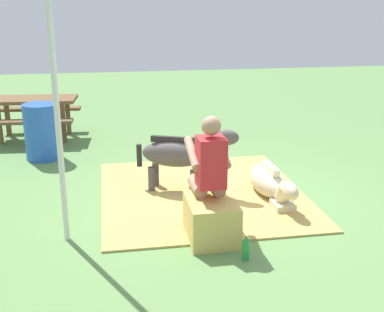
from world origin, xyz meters
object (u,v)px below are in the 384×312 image
at_px(soda_bottle, 246,248).
at_px(water_barrel, 42,132).
at_px(pony_standing, 181,154).
at_px(pony_lying, 270,183).
at_px(person_seated, 208,169).
at_px(tent_pole_left, 58,122).
at_px(picnic_bench, 34,108).
at_px(hay_bale, 211,219).

distance_m(soda_bottle, water_barrel, 4.35).
bearing_deg(soda_bottle, pony_standing, 10.40).
bearing_deg(pony_lying, water_barrel, 54.47).
height_order(pony_standing, soda_bottle, pony_standing).
bearing_deg(pony_standing, soda_bottle, -169.60).
relative_size(pony_lying, soda_bottle, 5.12).
height_order(person_seated, tent_pole_left, tent_pole_left).
xyz_separation_m(pony_lying, picnic_bench, (3.41, 3.30, 0.39)).
bearing_deg(person_seated, soda_bottle, -160.16).
height_order(hay_bale, picnic_bench, picnic_bench).
distance_m(pony_standing, pony_lying, 1.21).
xyz_separation_m(hay_bale, person_seated, (0.16, 0.00, 0.50)).
bearing_deg(person_seated, water_barrel, 33.96).
bearing_deg(soda_bottle, water_barrel, 31.68).
bearing_deg(person_seated, tent_pole_left, 86.77).
xyz_separation_m(pony_standing, tent_pole_left, (-1.15, 1.39, 0.75)).
relative_size(person_seated, soda_bottle, 5.04).
bearing_deg(tent_pole_left, hay_bale, -99.30).
xyz_separation_m(person_seated, picnic_bench, (4.27, 2.31, -0.14)).
bearing_deg(water_barrel, pony_standing, -132.90).
relative_size(hay_bale, pony_lying, 0.49).
xyz_separation_m(pony_standing, pony_lying, (-0.37, -1.10, -0.33)).
bearing_deg(person_seated, hay_bale, -179.16).
height_order(hay_bale, water_barrel, water_barrel).
bearing_deg(water_barrel, picnic_bench, 12.30).
relative_size(soda_bottle, picnic_bench, 0.16).
distance_m(hay_bale, person_seated, 0.53).
distance_m(hay_bale, pony_lying, 1.42).
bearing_deg(person_seated, pony_standing, 5.01).
relative_size(hay_bale, water_barrel, 0.75).
bearing_deg(hay_bale, person_seated, 0.84).
relative_size(soda_bottle, tent_pole_left, 0.10).
bearing_deg(pony_lying, tent_pole_left, 107.30).
bearing_deg(pony_lying, picnic_bench, 44.10).
bearing_deg(pony_lying, soda_bottle, 153.73).
relative_size(pony_lying, picnic_bench, 0.83).
relative_size(pony_standing, picnic_bench, 0.80).
height_order(hay_bale, pony_standing, pony_standing).
distance_m(hay_bale, picnic_bench, 5.01).
relative_size(person_seated, water_barrel, 1.49).
bearing_deg(tent_pole_left, picnic_bench, 10.94).
relative_size(person_seated, tent_pole_left, 0.52).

